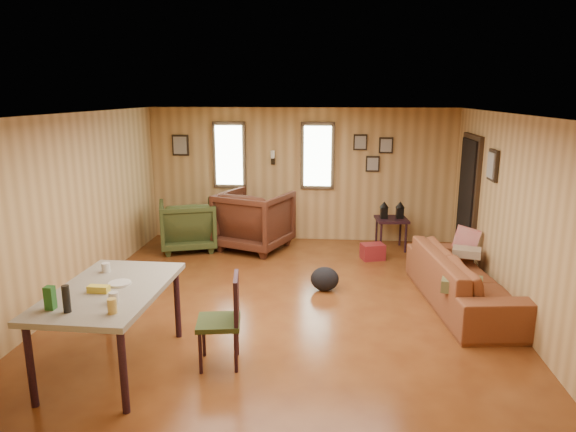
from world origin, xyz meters
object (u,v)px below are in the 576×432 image
object	(u,v)px
recliner_green	(188,223)
end_table	(224,216)
recliner_brown	(254,217)
side_table	(392,217)
sofa	(466,271)
dining_table	(109,296)

from	to	relation	value
recliner_green	end_table	bearing A→B (deg)	-146.50
recliner_brown	side_table	distance (m)	2.37
recliner_brown	end_table	distance (m)	0.83
end_table	side_table	distance (m)	3.02
recliner_brown	end_table	bearing A→B (deg)	-16.84
recliner_green	side_table	size ratio (longest dim) A/B	1.11
sofa	side_table	size ratio (longest dim) A/B	2.76
recliner_green	dining_table	xyz separation A→B (m)	(0.38, -3.97, 0.29)
sofa	dining_table	size ratio (longest dim) A/B	1.42
dining_table	recliner_green	bearing A→B (deg)	96.67
side_table	dining_table	bearing A→B (deg)	-126.02
sofa	recliner_green	world-z (taller)	recliner_green
recliner_green	dining_table	distance (m)	4.00
side_table	recliner_green	bearing A→B (deg)	-174.80
end_table	side_table	size ratio (longest dim) A/B	0.93
dining_table	end_table	bearing A→B (deg)	89.73
recliner_brown	recliner_green	size ratio (longest dim) A/B	1.19
dining_table	recliner_brown	bearing A→B (deg)	80.65
sofa	end_table	size ratio (longest dim) A/B	2.97
sofa	side_table	world-z (taller)	sofa
recliner_brown	dining_table	world-z (taller)	recliner_brown
sofa	side_table	xyz separation A→B (m)	(-0.69, 2.37, 0.12)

